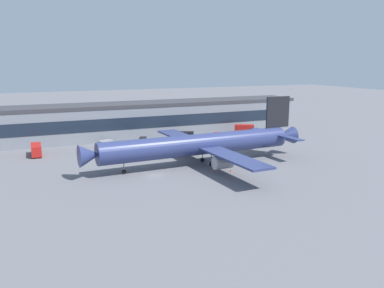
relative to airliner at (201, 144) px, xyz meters
name	(u,v)px	position (x,y,z in m)	size (l,w,h in m)	color
ground_plane	(154,175)	(-15.00, -4.99, -5.59)	(600.00, 600.00, 0.00)	slate
terminal_building	(107,121)	(-15.00, 47.59, 0.73)	(151.64, 16.02, 12.60)	gray
airliner	(201,144)	(0.00, 0.00, 0.00)	(63.77, 54.71, 17.47)	navy
fuel_truck	(36,150)	(-40.33, 28.83, -3.70)	(3.05, 8.48, 3.35)	red
pushback_tractor	(105,143)	(-18.61, 35.41, -4.54)	(5.46, 4.62, 1.75)	gray
belt_loader	(223,135)	(23.40, 31.51, -4.43)	(5.07, 6.49, 1.95)	red
crew_van	(143,141)	(-7.04, 30.77, -4.13)	(3.94, 5.64, 2.55)	black
stair_truck	(185,136)	(8.24, 31.03, -3.61)	(6.45, 4.73, 3.55)	black
catering_truck	(245,130)	(33.34, 32.61, -3.30)	(7.56, 5.74, 4.15)	red
traffic_cone_0	(231,170)	(3.83, -9.80, -5.26)	(0.53, 0.53, 0.66)	#F2590C
traffic_cone_1	(213,170)	(-0.32, -7.81, -5.27)	(0.51, 0.51, 0.64)	#F2590C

